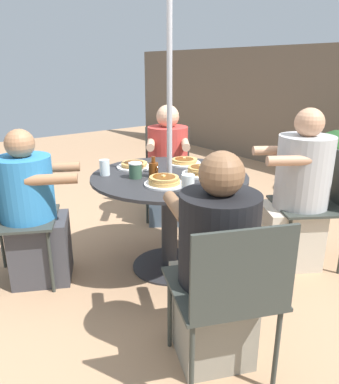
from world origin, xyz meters
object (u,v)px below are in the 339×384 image
at_px(patio_table, 170,199).
at_px(coffee_cup, 135,170).
at_px(syrup_bottle, 154,169).
at_px(drinking_glass_a, 105,168).
at_px(patio_chair_north, 168,164).
at_px(potted_shrub, 336,159).
at_px(patio_chair_south, 229,289).
at_px(diner_west, 297,197).
at_px(diner_south, 215,272).
at_px(drinking_glass_b, 188,185).
at_px(pancake_plate_a, 200,171).
at_px(pancake_plate_d, 184,162).
at_px(pancake_plate_b, 164,181).
at_px(patio_chair_west, 319,199).
at_px(diner_north, 168,170).
at_px(diner_east, 34,215).
at_px(patio_chair_east, 6,213).
at_px(pancake_plate_c, 134,165).

relative_size(patio_table, coffee_cup, 10.34).
relative_size(syrup_bottle, drinking_glass_a, 1.32).
bearing_deg(drinking_glass_a, coffee_cup, 34.54).
bearing_deg(patio_chair_north, potted_shrub, -165.18).
relative_size(patio_table, drinking_glass_a, 10.13).
xyz_separation_m(patio_chair_south, diner_west, (-0.51, 1.26, 0.02)).
bearing_deg(syrup_bottle, diner_south, -16.85).
bearing_deg(drinking_glass_b, patio_table, 155.82).
height_order(pancake_plate_a, pancake_plate_d, pancake_plate_a).
relative_size(pancake_plate_b, drinking_glass_b, 1.97).
bearing_deg(potted_shrub, patio_chair_west, -64.75).
distance_m(patio_table, diner_north, 0.95).
relative_size(diner_east, syrup_bottle, 7.50).
height_order(diner_north, diner_east, diner_north).
relative_size(diner_south, drinking_glass_b, 8.50).
bearing_deg(diner_south, diner_north, 83.67).
distance_m(patio_table, drinking_glass_b, 0.52).
bearing_deg(diner_south, coffee_cup, 104.64).
distance_m(patio_table, diner_south, 0.95).
height_order(patio_chair_east, pancake_plate_b, patio_chair_east).
distance_m(pancake_plate_b, syrup_bottle, 0.21).
bearing_deg(pancake_plate_b, patio_chair_south, -18.49).
distance_m(pancake_plate_c, coffee_cup, 0.28).
distance_m(diner_south, drinking_glass_b, 0.57).
relative_size(diner_east, pancake_plate_c, 4.20).
distance_m(pancake_plate_d, potted_shrub, 2.30).
xyz_separation_m(patio_chair_east, patio_chair_south, (1.56, 0.54, 0.00)).
distance_m(drinking_glass_a, potted_shrub, 2.95).
bearing_deg(diner_south, pancake_plate_c, 100.10).
bearing_deg(syrup_bottle, pancake_plate_b, -15.86).
bearing_deg(pancake_plate_a, coffee_cup, -117.82).
relative_size(diner_south, syrup_bottle, 7.70).
distance_m(syrup_bottle, drinking_glass_a, 0.35).
relative_size(patio_chair_west, drinking_glass_b, 6.64).
bearing_deg(diner_north, pancake_plate_d, 100.73).
bearing_deg(drinking_glass_a, patio_chair_west, 55.50).
bearing_deg(patio_chair_west, pancake_plate_d, 73.01).
xyz_separation_m(pancake_plate_c, pancake_plate_d, (0.15, 0.38, -0.00)).
relative_size(pancake_plate_b, coffee_cup, 2.40).
xyz_separation_m(pancake_plate_c, drinking_glass_b, (0.74, -0.10, 0.05)).
bearing_deg(patio_chair_north, patio_table, 90.00).
xyz_separation_m(diner_south, drinking_glass_b, (-0.45, 0.20, 0.30)).
bearing_deg(drinking_glass_a, patio_table, 52.39).
bearing_deg(pancake_plate_c, pancake_plate_b, -9.43).
xyz_separation_m(diner_east, patio_chair_west, (1.07, 1.79, 0.03)).
distance_m(pancake_plate_d, drinking_glass_a, 0.66).
bearing_deg(patio_chair_east, pancake_plate_d, 102.51).
bearing_deg(diner_west, patio_table, 90.00).
xyz_separation_m(patio_chair_south, pancake_plate_b, (-0.87, 0.29, 0.24)).
bearing_deg(coffee_cup, patio_chair_north, 132.09).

